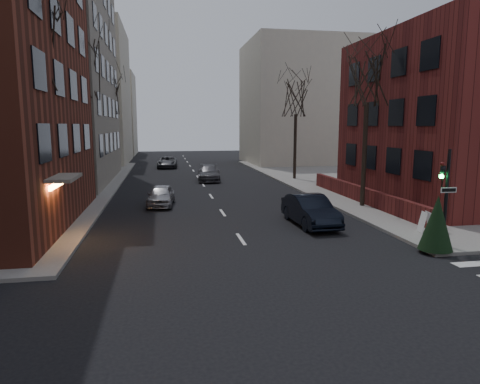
# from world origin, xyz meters

# --- Properties ---
(building_right_brick) EXTENTS (12.00, 14.00, 11.00)m
(building_right_brick) POSITION_xyz_m (16.50, 19.00, 5.50)
(building_right_brick) COLOR maroon
(building_right_brick) RESTS_ON ground
(low_wall_right) EXTENTS (0.35, 16.00, 1.00)m
(low_wall_right) POSITION_xyz_m (9.30, 19.00, 0.65)
(low_wall_right) COLOR maroon
(low_wall_right) RESTS_ON sidewalk_far_right
(building_distant_la) EXTENTS (14.00, 16.00, 18.00)m
(building_distant_la) POSITION_xyz_m (-15.00, 55.00, 9.00)
(building_distant_la) COLOR #B6AD9A
(building_distant_la) RESTS_ON ground
(building_distant_ra) EXTENTS (14.00, 14.00, 16.00)m
(building_distant_ra) POSITION_xyz_m (15.00, 50.00, 8.00)
(building_distant_ra) COLOR #B6AD9A
(building_distant_ra) RESTS_ON ground
(building_distant_lb) EXTENTS (10.00, 12.00, 14.00)m
(building_distant_lb) POSITION_xyz_m (-13.00, 72.00, 7.00)
(building_distant_lb) COLOR #B6AD9A
(building_distant_lb) RESTS_ON ground
(traffic_signal) EXTENTS (0.76, 0.44, 4.00)m
(traffic_signal) POSITION_xyz_m (7.94, 8.99, 1.91)
(traffic_signal) COLOR black
(traffic_signal) RESTS_ON sidewalk_far_right
(tree_left_a) EXTENTS (4.18, 4.18, 10.26)m
(tree_left_a) POSITION_xyz_m (-8.80, 14.00, 8.47)
(tree_left_a) COLOR #2D231C
(tree_left_a) RESTS_ON sidewalk_far_left
(tree_left_b) EXTENTS (4.40, 4.40, 10.80)m
(tree_left_b) POSITION_xyz_m (-8.80, 26.00, 8.91)
(tree_left_b) COLOR #2D231C
(tree_left_b) RESTS_ON sidewalk_far_left
(tree_left_c) EXTENTS (3.96, 3.96, 9.72)m
(tree_left_c) POSITION_xyz_m (-8.80, 40.00, 8.03)
(tree_left_c) COLOR #2D231C
(tree_left_c) RESTS_ON sidewalk_far_left
(tree_right_a) EXTENTS (3.96, 3.96, 9.72)m
(tree_right_a) POSITION_xyz_m (8.80, 18.00, 8.03)
(tree_right_a) COLOR #2D231C
(tree_right_a) RESTS_ON sidewalk_far_right
(tree_right_b) EXTENTS (3.74, 3.74, 9.18)m
(tree_right_b) POSITION_xyz_m (8.80, 32.00, 7.59)
(tree_right_b) COLOR #2D231C
(tree_right_b) RESTS_ON sidewalk_far_right
(streetlamp_near) EXTENTS (0.36, 0.36, 6.28)m
(streetlamp_near) POSITION_xyz_m (-8.20, 22.00, 4.24)
(streetlamp_near) COLOR black
(streetlamp_near) RESTS_ON sidewalk_far_left
(streetlamp_far) EXTENTS (0.36, 0.36, 6.28)m
(streetlamp_far) POSITION_xyz_m (-8.20, 42.00, 4.24)
(streetlamp_far) COLOR black
(streetlamp_far) RESTS_ON sidewalk_far_left
(parked_sedan) EXTENTS (1.83, 4.78, 1.56)m
(parked_sedan) POSITION_xyz_m (4.00, 14.08, 0.78)
(parked_sedan) COLOR black
(parked_sedan) RESTS_ON ground
(car_lane_silver) EXTENTS (1.98, 4.03, 1.32)m
(car_lane_silver) POSITION_xyz_m (-3.57, 20.95, 0.66)
(car_lane_silver) COLOR #A1A1A6
(car_lane_silver) RESTS_ON ground
(car_lane_gray) EXTENTS (2.46, 5.08, 1.42)m
(car_lane_gray) POSITION_xyz_m (0.80, 32.84, 0.71)
(car_lane_gray) COLOR #434248
(car_lane_gray) RESTS_ON ground
(car_lane_far) EXTENTS (2.56, 5.05, 1.37)m
(car_lane_far) POSITION_xyz_m (-2.86, 45.91, 0.68)
(car_lane_far) COLOR #46474C
(car_lane_far) RESTS_ON ground
(sandwich_board) EXTENTS (0.52, 0.66, 0.96)m
(sandwich_board) POSITION_xyz_m (8.66, 11.21, 0.63)
(sandwich_board) COLOR white
(sandwich_board) RESTS_ON sidewalk_far_right
(evergreen_shrub) EXTENTS (1.71, 1.71, 2.21)m
(evergreen_shrub) POSITION_xyz_m (7.30, 8.50, 1.25)
(evergreen_shrub) COLOR black
(evergreen_shrub) RESTS_ON sidewalk_far_right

